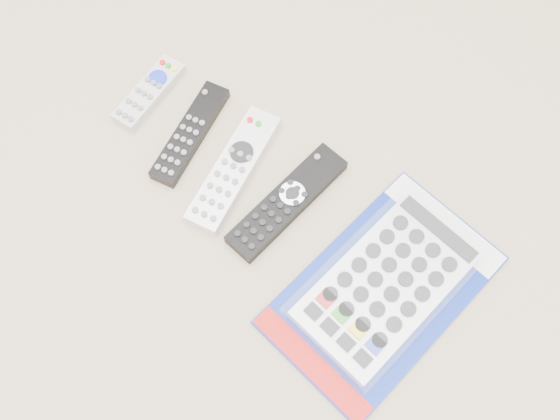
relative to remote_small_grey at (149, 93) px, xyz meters
The scene contains 5 objects.
remote_small_grey is the anchor object (origin of this frame).
remote_slim_black 0.10m from the remote_small_grey, 13.26° to the right, with size 0.06×0.18×0.02m.
remote_silver_dvd 0.19m from the remote_small_grey, 10.88° to the right, with size 0.08×0.21×0.02m.
remote_large_black 0.28m from the remote_small_grey, ahead, with size 0.08×0.21×0.02m.
jumbo_remote_packaged 0.46m from the remote_small_grey, ahead, with size 0.24×0.34×0.04m.
Camera 1 is at (0.23, -0.26, 0.81)m, focal length 40.00 mm.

